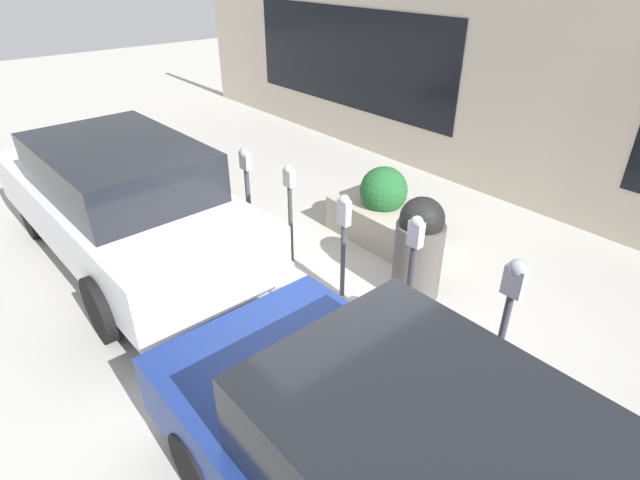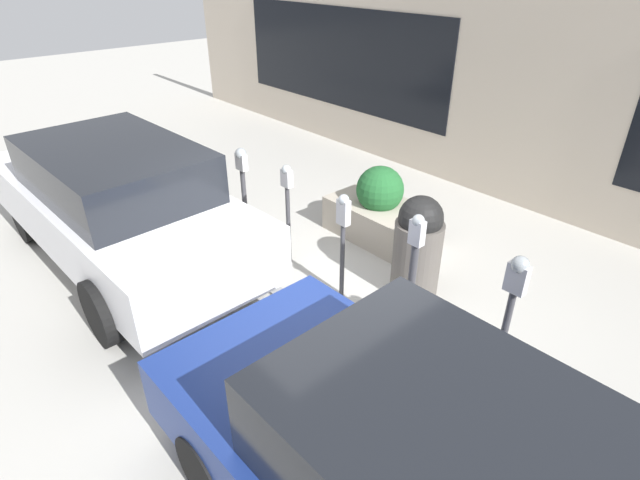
{
  "view_description": "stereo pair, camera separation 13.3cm",
  "coord_description": "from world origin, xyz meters",
  "px_view_note": "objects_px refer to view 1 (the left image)",
  "views": [
    {
      "loc": [
        -3.63,
        2.9,
        3.63
      ],
      "look_at": [
        0.0,
        -0.14,
        0.91
      ],
      "focal_mm": 28.0,
      "sensor_mm": 36.0,
      "label": 1
    },
    {
      "loc": [
        -3.54,
        3.0,
        3.63
      ],
      "look_at": [
        0.0,
        -0.14,
        0.91
      ],
      "focal_mm": 28.0,
      "sensor_mm": 36.0,
      "label": 2
    }
  ],
  "objects_px": {
    "planter_box": "(382,211)",
    "parking_meter_second": "(412,270)",
    "parking_meter_fourth": "(290,196)",
    "parked_car_middle": "(122,199)",
    "parking_meter_nearest": "(509,304)",
    "parking_meter_farthest": "(246,175)",
    "trash_bin": "(419,248)",
    "parking_meter_middle": "(344,227)"
  },
  "relations": [
    {
      "from": "parking_meter_nearest",
      "to": "trash_bin",
      "type": "xyz_separation_m",
      "value": [
        1.53,
        -0.7,
        -0.41
      ]
    },
    {
      "from": "parked_car_middle",
      "to": "parking_meter_second",
      "type": "bearing_deg",
      "value": -158.41
    },
    {
      "from": "parking_meter_fourth",
      "to": "planter_box",
      "type": "bearing_deg",
      "value": -102.5
    },
    {
      "from": "parking_meter_fourth",
      "to": "trash_bin",
      "type": "xyz_separation_m",
      "value": [
        -1.58,
        -0.69,
        -0.32
      ]
    },
    {
      "from": "parking_meter_nearest",
      "to": "parking_meter_farthest",
      "type": "relative_size",
      "value": 1.13
    },
    {
      "from": "parked_car_middle",
      "to": "parking_meter_middle",
      "type": "bearing_deg",
      "value": -149.4
    },
    {
      "from": "parked_car_middle",
      "to": "trash_bin",
      "type": "xyz_separation_m",
      "value": [
        -3.03,
        -2.32,
        -0.23
      ]
    },
    {
      "from": "parking_meter_middle",
      "to": "parking_meter_farthest",
      "type": "xyz_separation_m",
      "value": [
        2.06,
        -0.02,
        -0.02
      ]
    },
    {
      "from": "planter_box",
      "to": "parked_car_middle",
      "type": "relative_size",
      "value": 0.3
    },
    {
      "from": "parking_meter_fourth",
      "to": "parking_meter_farthest",
      "type": "height_order",
      "value": "parking_meter_fourth"
    },
    {
      "from": "parking_meter_fourth",
      "to": "parking_meter_farthest",
      "type": "relative_size",
      "value": 1.04
    },
    {
      "from": "parking_meter_second",
      "to": "parking_meter_fourth",
      "type": "bearing_deg",
      "value": -1.65
    },
    {
      "from": "parking_meter_farthest",
      "to": "parking_meter_fourth",
      "type": "bearing_deg",
      "value": 179.9
    },
    {
      "from": "parking_meter_middle",
      "to": "parking_meter_fourth",
      "type": "distance_m",
      "value": 1.04
    },
    {
      "from": "parking_meter_middle",
      "to": "trash_bin",
      "type": "height_order",
      "value": "parking_meter_middle"
    },
    {
      "from": "parking_meter_nearest",
      "to": "parking_meter_second",
      "type": "height_order",
      "value": "parking_meter_second"
    },
    {
      "from": "parked_car_middle",
      "to": "parking_meter_farthest",
      "type": "bearing_deg",
      "value": -107.18
    },
    {
      "from": "parking_meter_middle",
      "to": "parking_meter_fourth",
      "type": "relative_size",
      "value": 0.97
    },
    {
      "from": "parking_meter_farthest",
      "to": "trash_bin",
      "type": "height_order",
      "value": "parking_meter_farthest"
    },
    {
      "from": "parking_meter_middle",
      "to": "planter_box",
      "type": "xyz_separation_m",
      "value": [
        0.73,
        -1.43,
        -0.54
      ]
    },
    {
      "from": "parking_meter_fourth",
      "to": "parked_car_middle",
      "type": "xyz_separation_m",
      "value": [
        1.45,
        1.62,
        -0.08
      ]
    },
    {
      "from": "planter_box",
      "to": "parking_meter_second",
      "type": "bearing_deg",
      "value": 140.35
    },
    {
      "from": "parking_meter_second",
      "to": "parking_meter_fourth",
      "type": "height_order",
      "value": "parking_meter_second"
    },
    {
      "from": "planter_box",
      "to": "parking_meter_nearest",
      "type": "bearing_deg",
      "value": 153.09
    },
    {
      "from": "parking_meter_nearest",
      "to": "parking_meter_fourth",
      "type": "bearing_deg",
      "value": -0.08
    },
    {
      "from": "parking_meter_nearest",
      "to": "parked_car_middle",
      "type": "xyz_separation_m",
      "value": [
        4.56,
        1.62,
        -0.18
      ]
    },
    {
      "from": "parking_meter_nearest",
      "to": "parking_meter_second",
      "type": "relative_size",
      "value": 0.99
    },
    {
      "from": "planter_box",
      "to": "parked_car_middle",
      "type": "height_order",
      "value": "parked_car_middle"
    },
    {
      "from": "parking_meter_middle",
      "to": "parking_meter_farthest",
      "type": "height_order",
      "value": "parking_meter_middle"
    },
    {
      "from": "parking_meter_second",
      "to": "trash_bin",
      "type": "height_order",
      "value": "parking_meter_second"
    },
    {
      "from": "parking_meter_nearest",
      "to": "planter_box",
      "type": "xyz_separation_m",
      "value": [
        2.79,
        -1.42,
        -0.64
      ]
    },
    {
      "from": "parking_meter_nearest",
      "to": "parking_meter_middle",
      "type": "distance_m",
      "value": 2.07
    },
    {
      "from": "parking_meter_middle",
      "to": "parked_car_middle",
      "type": "distance_m",
      "value": 2.97
    },
    {
      "from": "parking_meter_fourth",
      "to": "parked_car_middle",
      "type": "distance_m",
      "value": 2.18
    },
    {
      "from": "parking_meter_nearest",
      "to": "parking_meter_second",
      "type": "distance_m",
      "value": 1.03
    },
    {
      "from": "parking_meter_second",
      "to": "parking_meter_farthest",
      "type": "distance_m",
      "value": 3.11
    },
    {
      "from": "parking_meter_second",
      "to": "parking_meter_middle",
      "type": "xyz_separation_m",
      "value": [
        1.05,
        -0.04,
        0.04
      ]
    },
    {
      "from": "parking_meter_fourth",
      "to": "parking_meter_middle",
      "type": "bearing_deg",
      "value": 179.1
    },
    {
      "from": "parking_meter_second",
      "to": "trash_bin",
      "type": "distance_m",
      "value": 0.95
    },
    {
      "from": "parking_meter_fourth",
      "to": "parked_car_middle",
      "type": "bearing_deg",
      "value": 48.14
    },
    {
      "from": "parking_meter_middle",
      "to": "parking_meter_fourth",
      "type": "bearing_deg",
      "value": -0.9
    },
    {
      "from": "parking_meter_middle",
      "to": "planter_box",
      "type": "height_order",
      "value": "parking_meter_middle"
    }
  ]
}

